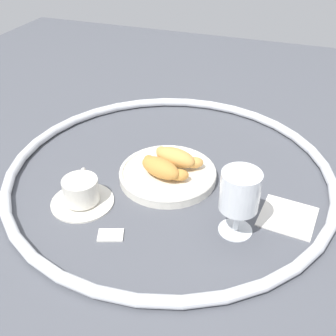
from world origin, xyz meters
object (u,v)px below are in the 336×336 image
Objects in this scene: croissant_small at (176,157)px; coffee_cup_near at (81,193)px; pastry_plate at (168,174)px; juice_glass_left at (240,193)px; sugar_packet at (111,234)px; folded_napkin at (288,216)px; croissant_large at (161,168)px.

croissant_small is 0.99× the size of coffee_cup_near.
croissant_small is 0.23m from coffee_cup_near.
pastry_plate is 0.21m from coffee_cup_near.
juice_glass_left reaches higher than sugar_packet.
croissant_small is (0.01, 0.03, 0.03)m from pastry_plate.
croissant_small reaches higher than folded_napkin.
juice_glass_left is 1.27× the size of folded_napkin.
juice_glass_left is (0.19, -0.10, 0.05)m from croissant_large.
coffee_cup_near is at bearing 124.60° from sugar_packet.
juice_glass_left is 0.26m from sugar_packet.
croissant_small is 0.28m from folded_napkin.
sugar_packet is at bearing -156.59° from juice_glass_left.
croissant_small is (0.02, 0.05, 0.00)m from croissant_large.
coffee_cup_near reaches higher than folded_napkin.
croissant_small is 1.23× the size of folded_napkin.
croissant_small reaches higher than pastry_plate.
croissant_large is at bearing -108.92° from pastry_plate.
croissant_small reaches higher than sugar_packet.
sugar_packet reaches higher than folded_napkin.
pastry_plate is 0.28m from folded_napkin.
croissant_large and croissant_small have the same top height.
folded_napkin is (0.09, 0.08, -0.09)m from juice_glass_left.
sugar_packet is (-0.23, -0.10, -0.09)m from juice_glass_left.
juice_glass_left is at bearing 3.15° from sugar_packet.
folded_napkin is (0.29, -0.02, -0.04)m from croissant_large.
croissant_small reaches higher than coffee_cup_near.
pastry_plate is 1.68× the size of croissant_small.
sugar_packet is at bearing -151.61° from folded_napkin.
coffee_cup_near is (-0.14, -0.12, -0.02)m from croissant_large.
juice_glass_left reaches higher than pastry_plate.
coffee_cup_near is 1.24× the size of folded_napkin.
coffee_cup_near is at bearing -166.59° from folded_napkin.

